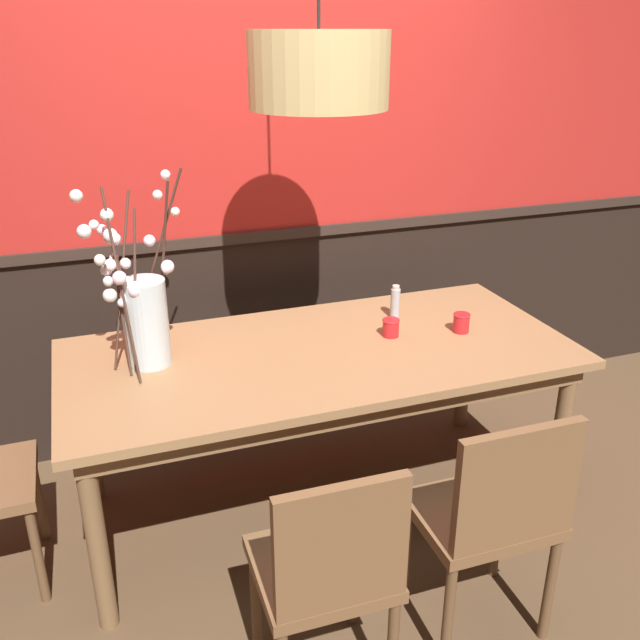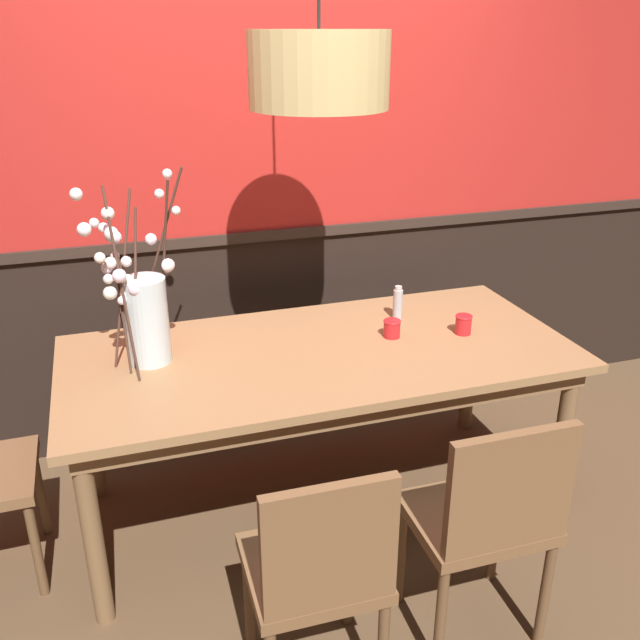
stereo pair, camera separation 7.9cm
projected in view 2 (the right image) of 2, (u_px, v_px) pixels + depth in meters
ground_plane at (320, 503)px, 3.15m from camera, size 24.00×24.00×0.00m
back_wall at (267, 158)px, 3.33m from camera, size 5.16×0.14×2.87m
dining_table at (320, 367)px, 2.88m from camera, size 2.09×0.96×0.78m
chair_near_side_right at (488, 516)px, 2.27m from camera, size 0.46×0.39×0.90m
chair_near_side_left at (319, 569)px, 2.07m from camera, size 0.42×0.41×0.88m
chair_far_side_left at (209, 334)px, 3.66m from camera, size 0.49×0.44×0.89m
vase_with_blossoms at (143, 312)px, 2.68m from camera, size 0.40×0.37×0.76m
candle_holder_nearer_center at (392, 328)px, 2.96m from camera, size 0.08×0.08×0.08m
candle_holder_nearer_edge at (463, 324)px, 2.99m from camera, size 0.08×0.08×0.09m
condiment_bottle at (398, 303)px, 3.13m from camera, size 0.04×0.04×0.16m
pendant_lamp at (319, 70)px, 2.44m from camera, size 0.50×0.50×1.13m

